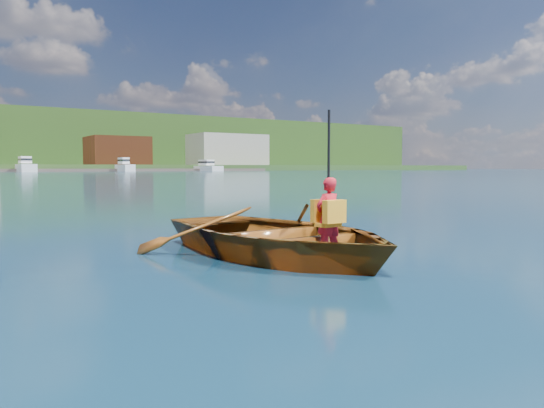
% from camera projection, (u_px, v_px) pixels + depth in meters
% --- Properties ---
extents(ground, '(600.00, 600.00, 0.00)m').
position_uv_depth(ground, '(286.00, 247.00, 8.42)').
color(ground, '#0E2144').
rests_on(ground, ground).
extents(rowboat, '(3.46, 4.57, 0.89)m').
position_uv_depth(rowboat, '(277.00, 236.00, 7.58)').
color(rowboat, brown).
rests_on(rowboat, ground).
extents(child_paddler, '(0.40, 0.37, 1.94)m').
position_uv_depth(child_paddler, '(328.00, 216.00, 6.94)').
color(child_paddler, red).
rests_on(child_paddler, ground).
extents(hillside_trees, '(296.84, 81.81, 24.74)m').
position_uv_depth(hillside_trees, '(4.00, 128.00, 214.44)').
color(hillside_trees, '#382314').
rests_on(hillside_trees, ground).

